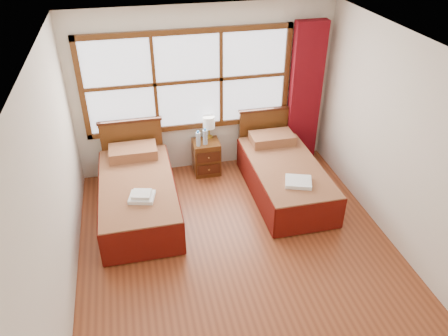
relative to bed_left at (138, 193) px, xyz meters
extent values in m
plane|color=brown|center=(1.18, -1.20, -0.31)|extent=(4.50, 4.50, 0.00)
plane|color=white|center=(1.18, -1.20, 2.29)|extent=(4.50, 4.50, 0.00)
plane|color=silver|center=(1.18, 1.05, 0.99)|extent=(4.00, 0.00, 4.00)
plane|color=silver|center=(-0.82, -1.20, 0.99)|extent=(0.00, 4.50, 4.50)
plane|color=silver|center=(3.18, -1.20, 0.99)|extent=(0.00, 4.50, 4.50)
cube|color=white|center=(0.93, 1.02, 1.19)|extent=(3.00, 0.02, 1.40)
cube|color=#572F13|center=(0.93, 1.00, 0.45)|extent=(3.16, 0.06, 0.08)
cube|color=#572F13|center=(0.93, 1.00, 1.93)|extent=(3.16, 0.06, 0.08)
cube|color=#572F13|center=(-0.61, 1.00, 1.19)|extent=(0.08, 0.06, 1.56)
cube|color=#572F13|center=(2.47, 1.00, 1.19)|extent=(0.08, 0.06, 1.56)
cube|color=#572F13|center=(0.43, 1.00, 1.19)|extent=(0.05, 0.05, 1.40)
cube|color=#572F13|center=(1.43, 1.00, 1.19)|extent=(0.05, 0.05, 1.40)
cube|color=#572F13|center=(0.93, 1.00, 1.19)|extent=(3.00, 0.05, 0.05)
cube|color=maroon|center=(2.78, 0.91, 0.86)|extent=(0.50, 0.16, 2.30)
cube|color=#3F1B0D|center=(0.00, -0.07, -0.16)|extent=(0.89, 1.79, 0.29)
cube|color=#61190D|center=(0.00, -0.07, 0.11)|extent=(1.00, 1.98, 0.24)
cube|color=#60110A|center=(-0.50, -0.07, -0.04)|extent=(0.03, 1.98, 0.50)
cube|color=#60110A|center=(0.50, -0.07, -0.04)|extent=(0.03, 1.98, 0.50)
cube|color=#60110A|center=(0.00, -1.05, -0.04)|extent=(1.00, 0.03, 0.50)
cube|color=#61190D|center=(0.00, 0.65, 0.31)|extent=(0.70, 0.41, 0.16)
cube|color=#572F13|center=(0.00, 0.94, 0.18)|extent=(0.93, 0.06, 0.97)
cube|color=#3F1B0D|center=(0.00, 0.94, 0.68)|extent=(0.97, 0.08, 0.04)
cube|color=#3F1B0D|center=(2.17, -0.07, -0.16)|extent=(0.86, 1.73, 0.28)
cube|color=#61190D|center=(2.17, -0.07, 0.09)|extent=(0.97, 1.91, 0.23)
cube|color=#60110A|center=(1.68, -0.07, -0.05)|extent=(0.03, 1.91, 0.48)
cube|color=#60110A|center=(2.65, -0.07, -0.05)|extent=(0.03, 1.91, 0.48)
cube|color=#60110A|center=(2.17, -1.02, -0.05)|extent=(0.97, 0.03, 0.48)
cube|color=#61190D|center=(2.17, 0.63, 0.29)|extent=(0.68, 0.39, 0.15)
cube|color=#572F13|center=(2.17, 0.94, 0.16)|extent=(0.90, 0.06, 0.94)
cube|color=#3F1B0D|center=(2.17, 0.94, 0.64)|extent=(0.94, 0.08, 0.04)
cube|color=#572F13|center=(1.14, 0.80, -0.03)|extent=(0.42, 0.37, 0.56)
cube|color=#3F1B0D|center=(1.14, 0.61, -0.14)|extent=(0.37, 0.02, 0.17)
cube|color=#3F1B0D|center=(1.14, 0.61, 0.08)|extent=(0.37, 0.02, 0.17)
sphere|color=#AC7B3A|center=(1.14, 0.59, -0.14)|extent=(0.03, 0.03, 0.03)
sphere|color=#AC7B3A|center=(1.14, 0.59, 0.08)|extent=(0.03, 0.03, 0.03)
cube|color=white|center=(0.05, -0.46, 0.25)|extent=(0.37, 0.35, 0.05)
cube|color=white|center=(0.05, -0.46, 0.30)|extent=(0.28, 0.26, 0.04)
cube|color=white|center=(2.16, -0.56, 0.24)|extent=(0.43, 0.41, 0.05)
cylinder|color=gold|center=(1.21, 0.94, 0.26)|extent=(0.12, 0.12, 0.02)
cylinder|color=gold|center=(1.21, 0.94, 0.35)|extent=(0.03, 0.03, 0.16)
cylinder|color=silver|center=(1.21, 0.94, 0.53)|extent=(0.19, 0.19, 0.19)
cylinder|color=silver|center=(1.00, 0.72, 0.36)|extent=(0.07, 0.07, 0.23)
cylinder|color=blue|center=(1.00, 0.72, 0.49)|extent=(0.03, 0.03, 0.03)
cylinder|color=silver|center=(1.11, 0.74, 0.37)|extent=(0.07, 0.07, 0.24)
cylinder|color=blue|center=(1.11, 0.74, 0.51)|extent=(0.03, 0.03, 0.03)
camera|label=1|loc=(0.07, -5.14, 3.58)|focal=35.00mm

